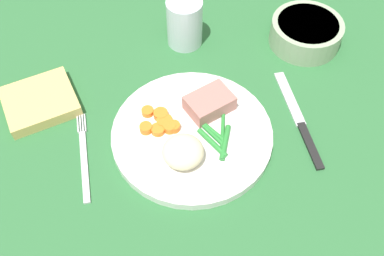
{
  "coord_description": "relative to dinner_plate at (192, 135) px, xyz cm",
  "views": [
    {
      "loc": [
        -11.85,
        -40.59,
        60.19
      ],
      "look_at": [
        -3.74,
        -1.11,
        4.6
      ],
      "focal_mm": 40.91,
      "sensor_mm": 36.0,
      "label": 1
    }
  ],
  "objects": [
    {
      "name": "dining_table",
      "position": [
        3.74,
        1.11,
        -1.8
      ],
      "size": [
        120.0,
        90.0,
        2.0
      ],
      "color": "#2D6B38",
      "rests_on": "ground"
    },
    {
      "name": "green_beans",
      "position": [
        3.59,
        -2.19,
        1.18
      ],
      "size": [
        5.49,
        8.72,
        0.86
      ],
      "color": "#2D8C38",
      "rests_on": "dinner_plate"
    },
    {
      "name": "salad_bowl",
      "position": [
        25.39,
        17.49,
        1.87
      ],
      "size": [
        13.25,
        13.25,
        4.74
      ],
      "color": "#99B28C",
      "rests_on": "dining_table"
    },
    {
      "name": "dinner_plate",
      "position": [
        0.0,
        0.0,
        0.0
      ],
      "size": [
        25.75,
        25.75,
        1.6
      ],
      "primitive_type": "cylinder",
      "color": "white",
      "rests_on": "dining_table"
    },
    {
      "name": "mashed_potatoes",
      "position": [
        -2.32,
        -4.63,
        2.68
      ],
      "size": [
        6.29,
        6.2,
        3.77
      ],
      "primitive_type": "ellipsoid",
      "color": "beige",
      "rests_on": "dinner_plate"
    },
    {
      "name": "meat_portion",
      "position": [
        3.48,
        4.06,
        2.2
      ],
      "size": [
        8.73,
        7.55,
        2.81
      ],
      "primitive_type": "cube",
      "rotation": [
        0.0,
        0.0,
        0.38
      ],
      "color": "#B2756B",
      "rests_on": "dinner_plate"
    },
    {
      "name": "carrot_slices",
      "position": [
        -4.63,
        2.27,
        1.37
      ],
      "size": [
        6.41,
        6.45,
        1.26
      ],
      "color": "orange",
      "rests_on": "dinner_plate"
    },
    {
      "name": "fork",
      "position": [
        -17.35,
        -0.26,
        -0.6
      ],
      "size": [
        1.44,
        16.6,
        0.4
      ],
      "rotation": [
        0.0,
        0.0,
        -0.03
      ],
      "color": "silver",
      "rests_on": "dining_table"
    },
    {
      "name": "napkin",
      "position": [
        -23.85,
        11.7,
        0.24
      ],
      "size": [
        13.84,
        13.05,
        2.07
      ],
      "primitive_type": "cube",
      "rotation": [
        0.0,
        0.0,
        0.25
      ],
      "color": "#DBBC6B",
      "rests_on": "dining_table"
    },
    {
      "name": "knife",
      "position": [
        18.1,
        -0.29,
        -0.6
      ],
      "size": [
        1.7,
        20.5,
        0.64
      ],
      "rotation": [
        0.0,
        0.0,
        -0.06
      ],
      "color": "black",
      "rests_on": "dining_table"
    },
    {
      "name": "water_glass",
      "position": [
        3.2,
        22.36,
        3.08
      ],
      "size": [
        6.62,
        6.62,
        9.15
      ],
      "color": "silver",
      "rests_on": "dining_table"
    }
  ]
}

